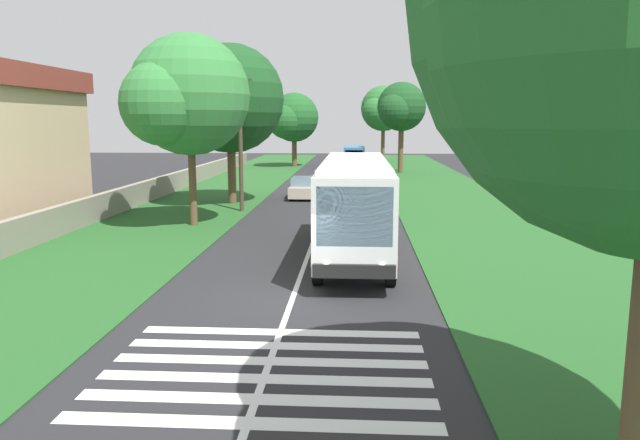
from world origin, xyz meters
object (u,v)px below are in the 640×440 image
at_px(roadside_tree_left_2, 227,102).
at_px(roadside_tree_right_1, 400,108).
at_px(roadside_tree_right_0, 382,110).
at_px(trailing_minibus_0, 354,156).
at_px(utility_pole, 240,139).
at_px(roadside_tree_left_1, 186,98).
at_px(trailing_car_0, 304,188).
at_px(trailing_car_1, 353,179).
at_px(coach_bus, 355,202).
at_px(roadside_tree_left_0, 293,119).
at_px(trailing_car_2, 356,173).

xyz_separation_m(roadside_tree_left_2, roadside_tree_right_1, (23.17, -12.25, 0.10)).
height_order(roadside_tree_left_2, roadside_tree_right_0, roadside_tree_left_2).
relative_size(trailing_minibus_0, utility_pole, 0.75).
bearing_deg(trailing_minibus_0, roadside_tree_left_1, 166.81).
relative_size(trailing_car_0, trailing_car_1, 1.00).
height_order(coach_bus, roadside_tree_right_0, roadside_tree_right_0).
bearing_deg(roadside_tree_left_0, roadside_tree_right_1, -124.51).
bearing_deg(utility_pole, roadside_tree_left_2, 23.07).
relative_size(coach_bus, roadside_tree_right_0, 1.16).
distance_m(trailing_car_2, roadside_tree_left_2, 18.18).
height_order(roadside_tree_left_0, roadside_tree_right_1, roadside_tree_right_1).
bearing_deg(roadside_tree_left_0, trailing_minibus_0, -125.46).
bearing_deg(trailing_car_2, utility_pole, 160.67).
bearing_deg(roadside_tree_left_2, roadside_tree_right_1, -27.86).
bearing_deg(roadside_tree_right_1, utility_pole, 157.68).
height_order(trailing_car_2, utility_pole, utility_pole).
relative_size(roadside_tree_left_1, roadside_tree_left_2, 0.95).
bearing_deg(roadside_tree_right_0, roadside_tree_left_1, 167.01).
bearing_deg(trailing_car_0, roadside_tree_left_1, 157.15).
relative_size(roadside_tree_left_0, roadside_tree_left_1, 0.89).
distance_m(roadside_tree_left_0, utility_pole, 34.39).
height_order(roadside_tree_left_0, roadside_tree_left_1, roadside_tree_left_1).
distance_m(trailing_car_0, trailing_car_1, 7.52).
xyz_separation_m(trailing_car_0, trailing_car_1, (6.75, -3.31, 0.00)).
xyz_separation_m(coach_bus, roadside_tree_right_0, (56.50, -3.36, 4.47)).
xyz_separation_m(trailing_car_1, roadside_tree_right_1, (13.35, -4.49, 5.74)).
xyz_separation_m(trailing_minibus_0, roadside_tree_right_0, (15.83, -3.53, 5.07)).
xyz_separation_m(trailing_minibus_0, roadside_tree_left_2, (-26.09, 7.75, 4.76)).
height_order(trailing_minibus_0, roadside_tree_right_1, roadside_tree_right_1).
distance_m(trailing_car_0, utility_pole, 7.87).
relative_size(roadside_tree_left_0, roadside_tree_right_0, 0.86).
distance_m(trailing_car_1, trailing_car_2, 5.53).
bearing_deg(trailing_car_1, roadside_tree_left_2, 141.67).
distance_m(roadside_tree_left_2, roadside_tree_right_1, 26.21).
height_order(roadside_tree_left_0, utility_pole, roadside_tree_left_0).
height_order(trailing_car_1, roadside_tree_left_0, roadside_tree_left_0).
distance_m(trailing_minibus_0, roadside_tree_right_0, 16.99).
height_order(trailing_car_0, trailing_minibus_0, trailing_minibus_0).
distance_m(trailing_minibus_0, roadside_tree_left_1, 35.45).
bearing_deg(roadside_tree_right_0, roadside_tree_right_1, -177.04).
bearing_deg(roadside_tree_right_0, roadside_tree_left_0, 135.75).
distance_m(trailing_car_0, roadside_tree_right_0, 39.88).
distance_m(trailing_car_2, roadside_tree_right_0, 27.42).
relative_size(trailing_car_2, utility_pole, 0.54).
distance_m(trailing_minibus_0, roadside_tree_left_2, 27.63).
bearing_deg(utility_pole, trailing_car_2, -19.33).
height_order(trailing_car_2, roadside_tree_left_2, roadside_tree_left_2).
height_order(trailing_car_2, roadside_tree_left_0, roadside_tree_left_0).
distance_m(roadside_tree_left_1, roadside_tree_left_2, 8.13).
bearing_deg(roadside_tree_left_0, coach_bus, -171.06).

